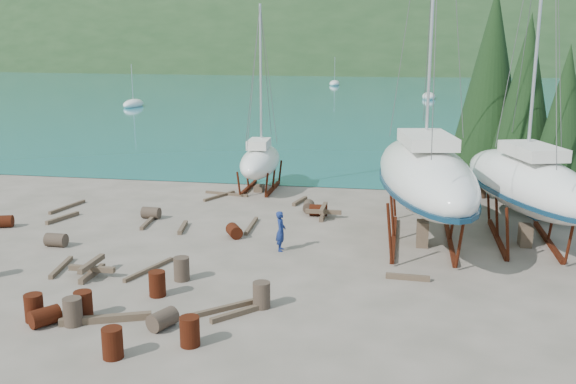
% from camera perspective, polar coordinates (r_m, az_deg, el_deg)
% --- Properties ---
extents(ground, '(600.00, 600.00, 0.00)m').
position_cam_1_polar(ground, '(24.93, -5.47, -6.94)').
color(ground, '#5C5549').
rests_on(ground, ground).
extents(bay_water, '(700.00, 700.00, 0.00)m').
position_cam_1_polar(bay_water, '(337.67, 9.44, 11.51)').
color(bay_water, '#18747B').
rests_on(bay_water, ground).
extents(far_hill, '(800.00, 360.00, 110.00)m').
position_cam_1_polar(far_hill, '(342.67, 9.45, 11.52)').
color(far_hill, '#20381C').
rests_on(far_hill, ground).
extents(far_house_left, '(6.60, 5.60, 5.60)m').
position_cam_1_polar(far_house_left, '(222.74, -7.17, 11.58)').
color(far_house_left, beige).
rests_on(far_house_left, ground).
extents(far_house_center, '(6.60, 5.60, 5.60)m').
position_cam_1_polar(far_house_center, '(214.22, 3.31, 11.60)').
color(far_house_center, beige).
rests_on(far_house_center, ground).
extents(far_house_right, '(6.60, 5.60, 5.60)m').
position_cam_1_polar(far_house_right, '(213.87, 16.98, 11.07)').
color(far_house_right, beige).
rests_on(far_house_right, ground).
extents(cypress_near_right, '(3.60, 3.60, 10.00)m').
position_cam_1_polar(cypress_near_right, '(35.13, 20.34, 7.85)').
color(cypress_near_right, black).
rests_on(cypress_near_right, ground).
extents(cypress_mid_right, '(3.06, 3.06, 8.50)m').
position_cam_1_polar(cypress_mid_right, '(33.55, 23.32, 5.89)').
color(cypress_mid_right, black).
rests_on(cypress_mid_right, ground).
extents(cypress_back_left, '(4.14, 4.14, 11.50)m').
position_cam_1_polar(cypress_back_left, '(36.83, 17.60, 9.62)').
color(cypress_back_left, black).
rests_on(cypress_back_left, ground).
extents(moored_boat_left, '(2.00, 5.00, 6.05)m').
position_cam_1_polar(moored_boat_left, '(90.59, -13.58, 7.61)').
color(moored_boat_left, white).
rests_on(moored_boat_left, ground).
extents(moored_boat_mid, '(2.00, 5.00, 6.05)m').
position_cam_1_polar(moored_boat_mid, '(102.89, 12.40, 8.28)').
color(moored_boat_mid, white).
rests_on(moored_boat_mid, ground).
extents(moored_boat_far, '(2.00, 5.00, 6.05)m').
position_cam_1_polar(moored_boat_far, '(133.54, 4.15, 9.60)').
color(moored_boat_far, white).
rests_on(moored_boat_far, ground).
extents(large_sailboat_near, '(5.50, 12.30, 18.71)m').
position_cam_1_polar(large_sailboat_near, '(28.13, 12.06, 1.52)').
color(large_sailboat_near, white).
rests_on(large_sailboat_near, ground).
extents(large_sailboat_far, '(5.95, 10.84, 16.48)m').
position_cam_1_polar(large_sailboat_far, '(29.40, 20.53, 0.83)').
color(large_sailboat_far, white).
rests_on(large_sailboat_far, ground).
extents(small_sailboat_shore, '(2.47, 6.78, 10.67)m').
position_cam_1_polar(small_sailboat_shore, '(37.75, -2.49, 2.79)').
color(small_sailboat_shore, white).
rests_on(small_sailboat_shore, ground).
extents(worker, '(0.45, 0.65, 1.70)m').
position_cam_1_polar(worker, '(26.85, -0.65, -3.49)').
color(worker, navy).
rests_on(worker, ground).
extents(drum_1, '(0.89, 1.04, 0.58)m').
position_cam_1_polar(drum_1, '(20.32, -11.08, -11.05)').
color(drum_1, '#2D2823').
rests_on(drum_1, ground).
extents(drum_2, '(1.01, 0.81, 0.58)m').
position_cam_1_polar(drum_2, '(33.21, -24.00, -2.40)').
color(drum_2, '#4F140D').
rests_on(drum_2, ground).
extents(drum_3, '(0.58, 0.58, 0.88)m').
position_cam_1_polar(drum_3, '(18.83, -15.34, -12.82)').
color(drum_3, '#4F140D').
rests_on(drum_3, ground).
extents(drum_4, '(0.90, 0.62, 0.58)m').
position_cam_1_polar(drum_4, '(32.40, 2.72, -1.62)').
color(drum_4, '#4F140D').
rests_on(drum_4, ground).
extents(drum_5, '(0.58, 0.58, 0.88)m').
position_cam_1_polar(drum_5, '(24.00, -9.44, -6.75)').
color(drum_5, '#2D2823').
rests_on(drum_5, ground).
extents(drum_6, '(0.94, 1.05, 0.58)m').
position_cam_1_polar(drum_6, '(28.91, -4.80, -3.48)').
color(drum_6, '#4F140D').
rests_on(drum_6, ground).
extents(drum_7, '(0.58, 0.58, 0.88)m').
position_cam_1_polar(drum_7, '(19.06, -8.73, -12.15)').
color(drum_7, '#4F140D').
rests_on(drum_7, ground).
extents(drum_9, '(0.91, 0.63, 0.58)m').
position_cam_1_polar(drum_9, '(32.57, -12.07, -1.82)').
color(drum_9, '#2D2823').
rests_on(drum_9, ground).
extents(drum_10, '(0.58, 0.58, 0.88)m').
position_cam_1_polar(drum_10, '(21.60, -17.73, -9.52)').
color(drum_10, '#4F140D').
rests_on(drum_10, ground).
extents(drum_11, '(0.67, 0.94, 0.58)m').
position_cam_1_polar(drum_11, '(33.08, 1.85, -1.30)').
color(drum_11, '#2D2823').
rests_on(drum_11, ground).
extents(drum_12, '(0.98, 1.05, 0.58)m').
position_cam_1_polar(drum_12, '(21.50, -20.81, -10.31)').
color(drum_12, '#4F140D').
rests_on(drum_12, ground).
extents(drum_13, '(0.58, 0.58, 0.88)m').
position_cam_1_polar(drum_13, '(21.89, -21.65, -9.54)').
color(drum_13, '#4F140D').
rests_on(drum_13, ground).
extents(drum_14, '(0.58, 0.58, 0.88)m').
position_cam_1_polar(drum_14, '(22.73, -11.55, -8.00)').
color(drum_14, '#4F140D').
rests_on(drum_14, ground).
extents(drum_15, '(0.89, 0.60, 0.58)m').
position_cam_1_polar(drum_15, '(29.28, -19.92, -4.03)').
color(drum_15, '#2D2823').
rests_on(drum_15, ground).
extents(drum_16, '(0.58, 0.58, 0.88)m').
position_cam_1_polar(drum_16, '(21.18, -18.58, -10.05)').
color(drum_16, '#2D2823').
rests_on(drum_16, ground).
extents(drum_17, '(0.58, 0.58, 0.88)m').
position_cam_1_polar(drum_17, '(21.37, -2.37, -9.13)').
color(drum_17, '#2D2823').
rests_on(drum_17, ground).
extents(timber_0, '(2.65, 0.68, 0.14)m').
position_cam_1_polar(timber_0, '(36.97, -5.49, -0.16)').
color(timber_0, brown).
rests_on(timber_0, ground).
extents(timber_1, '(1.62, 0.28, 0.19)m').
position_cam_1_polar(timber_1, '(24.25, 10.60, -7.46)').
color(timber_1, brown).
rests_on(timber_1, ground).
extents(timber_2, '(0.73, 2.07, 0.19)m').
position_cam_1_polar(timber_2, '(33.59, -19.39, -2.18)').
color(timber_2, brown).
rests_on(timber_2, ground).
extents(timber_3, '(0.99, 2.69, 0.15)m').
position_cam_1_polar(timber_3, '(25.26, -12.25, -6.74)').
color(timber_3, brown).
rests_on(timber_3, ground).
extents(timber_4, '(0.38, 1.90, 0.17)m').
position_cam_1_polar(timber_4, '(31.52, -12.42, -2.72)').
color(timber_4, brown).
rests_on(timber_4, ground).
extents(timber_5, '(2.22, 2.08, 0.16)m').
position_cam_1_polar(timber_5, '(21.37, -5.57, -10.22)').
color(timber_5, brown).
rests_on(timber_5, ground).
extents(timber_6, '(0.58, 1.73, 0.19)m').
position_cam_1_polar(timber_6, '(35.00, 1.06, -0.82)').
color(timber_6, brown).
rests_on(timber_6, ground).
extents(timber_7, '(1.43, 1.55, 0.17)m').
position_cam_1_polar(timber_7, '(20.92, -4.56, -10.71)').
color(timber_7, brown).
rests_on(timber_7, ground).
extents(timber_8, '(0.50, 1.83, 0.19)m').
position_cam_1_polar(timber_8, '(30.46, -9.34, -3.13)').
color(timber_8, brown).
rests_on(timber_8, ground).
extents(timber_9, '(1.19, 2.41, 0.15)m').
position_cam_1_polar(timber_9, '(36.47, -6.12, -0.36)').
color(timber_9, brown).
rests_on(timber_9, ground).
extents(timber_10, '(0.29, 2.69, 0.16)m').
position_cam_1_polar(timber_10, '(30.44, -3.28, -3.01)').
color(timber_10, brown).
rests_on(timber_10, ground).
extents(timber_12, '(0.54, 2.24, 0.17)m').
position_cam_1_polar(timber_12, '(26.40, -19.51, -6.32)').
color(timber_12, brown).
rests_on(timber_12, ground).
extents(timber_16, '(2.69, 1.25, 0.23)m').
position_cam_1_polar(timber_16, '(21.20, -15.90, -10.79)').
color(timber_16, brown).
rests_on(timber_16, ground).
extents(timber_17, '(0.65, 2.74, 0.16)m').
position_cam_1_polar(timber_17, '(35.78, -19.01, -1.26)').
color(timber_17, brown).
rests_on(timber_17, ground).
extents(timber_pile_fore, '(1.80, 1.80, 0.60)m').
position_cam_1_polar(timber_pile_fore, '(25.19, -17.04, -6.54)').
color(timber_pile_fore, brown).
rests_on(timber_pile_fore, ground).
extents(timber_pile_aft, '(1.80, 1.80, 0.60)m').
position_cam_1_polar(timber_pile_aft, '(32.07, 3.16, -1.76)').
color(timber_pile_aft, brown).
rests_on(timber_pile_aft, ground).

